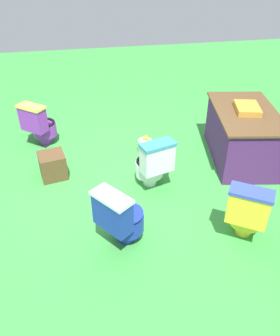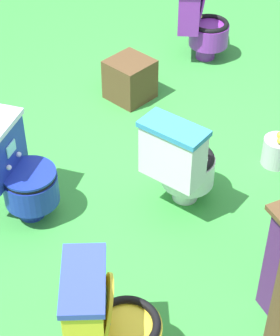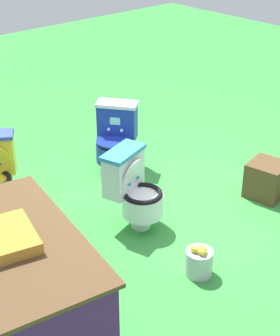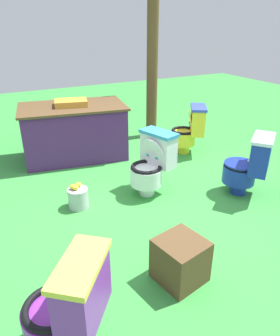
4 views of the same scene
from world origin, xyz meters
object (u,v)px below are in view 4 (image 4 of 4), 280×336
toilet_blue (248,165)px  toilet_white (152,163)px  toilet_yellow (190,129)px  toilet_purple (67,307)px  small_crate (180,260)px  vendor_table (74,131)px  wooden_post (152,69)px  lemon_bucket (78,197)px

toilet_blue → toilet_white: bearing=112.4°
toilet_yellow → toilet_blue: size_ratio=1.00×
toilet_purple → small_crate: size_ratio=2.03×
vendor_table → wooden_post: (1.46, 0.31, 0.75)m
toilet_white → vendor_table: bearing=0.8°
toilet_white → small_crate: size_ratio=2.03×
toilet_blue → vendor_table: bearing=88.0°
toilet_white → toilet_yellow: same height
toilet_white → vendor_table: (-0.46, 1.45, 0.02)m
small_crate → lemon_bucket: size_ratio=1.29×
wooden_post → toilet_purple: bearing=-126.4°
toilet_purple → toilet_blue: bearing=-28.6°
toilet_purple → vendor_table: bearing=21.6°
vendor_table → toilet_purple: bearing=-107.8°
toilet_yellow → small_crate: bearing=176.4°
wooden_post → toilet_white: bearing=-119.5°
toilet_white → small_crate: bearing=142.5°
toilet_purple → toilet_white: 2.07m
toilet_purple → small_crate: 0.96m
wooden_post → toilet_blue: bearing=-91.4°
wooden_post → toilet_yellow: bearing=-83.9°
toilet_white → vendor_table: size_ratio=0.46×
small_crate → toilet_purple: bearing=-168.0°
toilet_purple → vendor_table: 3.11m
toilet_white → vendor_table: vendor_table is taller
toilet_blue → small_crate: size_ratio=2.03×
toilet_blue → wooden_post: bearing=51.7°
toilet_blue → vendor_table: vendor_table is taller
toilet_yellow → small_crate: toilet_yellow is taller
toilet_white → wooden_post: (1.00, 1.76, 0.76)m
wooden_post → lemon_bucket: 2.71m
toilet_purple → vendor_table: (0.95, 2.96, 0.02)m
toilet_yellow → lemon_bucket: toilet_yellow is taller
wooden_post → small_crate: 3.54m
toilet_purple → toilet_blue: same height
toilet_blue → toilet_purple: bearing=165.1°
toilet_blue → small_crate: bearing=170.9°
toilet_white → wooden_post: bearing=-46.5°
toilet_white → toilet_yellow: size_ratio=1.00×
toilet_blue → lemon_bucket: size_ratio=2.63×
wooden_post → lemon_bucket: wooden_post is taller
toilet_white → lemon_bucket: 0.91m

